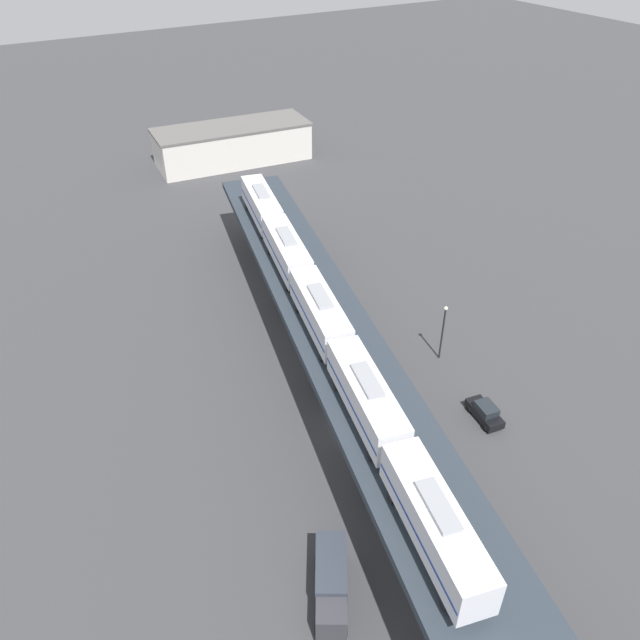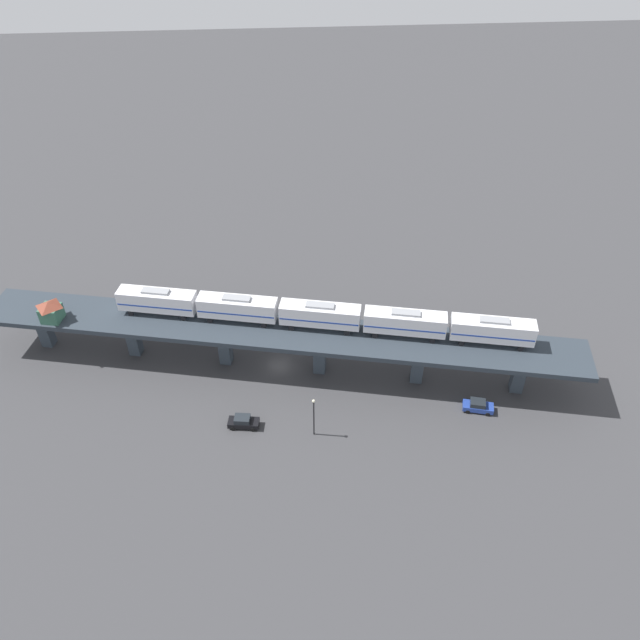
% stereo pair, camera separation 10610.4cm
% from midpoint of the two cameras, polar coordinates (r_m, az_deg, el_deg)
% --- Properties ---
extents(ground_plane, '(400.00, 400.00, 0.00)m').
position_cam_midpoint_polar(ground_plane, '(63.51, 16.03, -25.73)').
color(ground_plane, '#38383A').
extents(elevated_viaduct, '(28.30, 91.61, 7.53)m').
position_cam_midpoint_polar(elevated_viaduct, '(57.83, 17.07, -22.94)').
color(elevated_viaduct, '#283039').
rests_on(elevated_viaduct, ground).
extents(subway_train, '(16.37, 61.50, 4.45)m').
position_cam_midpoint_polar(subway_train, '(57.24, 24.45, -19.86)').
color(subway_train, silver).
rests_on(subway_train, elevated_viaduct).
extents(signal_hut, '(3.85, 3.85, 3.40)m').
position_cam_midpoint_polar(signal_hut, '(57.45, -20.16, -19.11)').
color(signal_hut, '#33604C').
rests_on(signal_hut, elevated_viaduct).
extents(street_car_black, '(2.43, 4.61, 1.89)m').
position_cam_midpoint_polar(street_car_black, '(57.77, 14.27, -36.93)').
color(street_car_black, black).
rests_on(street_car_black, ground).
extents(street_car_blue, '(2.86, 4.71, 1.89)m').
position_cam_midpoint_polar(street_car_blue, '(73.14, 43.89, -26.63)').
color(street_car_blue, '#233D93').
rests_on(street_car_blue, ground).
extents(delivery_truck, '(5.56, 7.36, 3.20)m').
position_cam_midpoint_polar(delivery_truck, '(64.56, 0.93, -18.15)').
color(delivery_truck, '#333338').
rests_on(delivery_truck, ground).
extents(street_lamp, '(0.44, 0.44, 6.94)m').
position_cam_midpoint_polar(street_lamp, '(57.38, 27.25, -35.32)').
color(street_lamp, black).
rests_on(street_lamp, ground).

